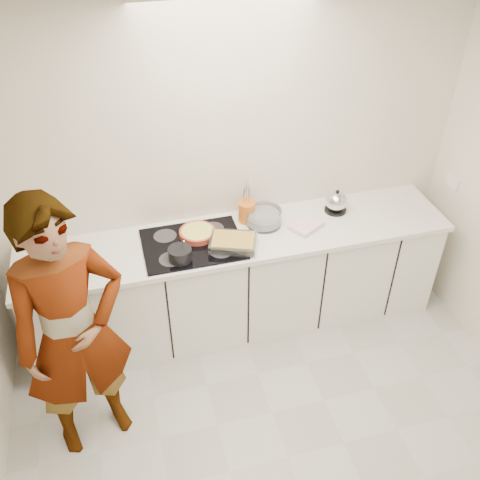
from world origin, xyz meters
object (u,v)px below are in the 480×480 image
object	(u,v)px
tart_dish	(197,233)
cook	(74,334)
baking_dish	(233,242)
mixing_bowl	(264,218)
kettle	(336,202)
hob	(193,244)
saucepan	(180,254)
utensil_crock	(247,212)

from	to	relation	value
tart_dish	cook	world-z (taller)	cook
baking_dish	mixing_bowl	world-z (taller)	mixing_bowl
kettle	cook	distance (m)	2.19
kettle	tart_dish	bearing A→B (deg)	-177.26
hob	saucepan	bearing A→B (deg)	-126.77
saucepan	baking_dish	world-z (taller)	saucepan
hob	utensil_crock	world-z (taller)	utensil_crock
baking_dish	utensil_crock	bearing A→B (deg)	58.31
saucepan	mixing_bowl	world-z (taller)	saucepan
tart_dish	utensil_crock	xyz separation A→B (m)	(0.41, 0.11, 0.04)
saucepan	kettle	world-z (taller)	kettle
kettle	hob	bearing A→B (deg)	-173.31
tart_dish	baking_dish	distance (m)	0.29
tart_dish	saucepan	bearing A→B (deg)	-125.35
tart_dish	mixing_bowl	bearing A→B (deg)	3.47
tart_dish	kettle	xyz separation A→B (m)	(1.12, 0.05, 0.04)
tart_dish	baking_dish	size ratio (longest dim) A/B	0.87
utensil_crock	saucepan	bearing A→B (deg)	-148.86
tart_dish	utensil_crock	bearing A→B (deg)	15.01
mixing_bowl	baking_dish	bearing A→B (deg)	-143.37
baking_dish	kettle	bearing A→B (deg)	15.19
utensil_crock	cook	distance (m)	1.59
mixing_bowl	kettle	distance (m)	0.60
saucepan	utensil_crock	distance (m)	0.68
mixing_bowl	utensil_crock	size ratio (longest dim) A/B	1.90
hob	saucepan	xyz separation A→B (m)	(-0.12, -0.16, 0.05)
mixing_bowl	utensil_crock	distance (m)	0.14
saucepan	baking_dish	xyz separation A→B (m)	(0.39, 0.05, -0.01)
baking_dish	hob	bearing A→B (deg)	159.17
hob	cook	xyz separation A→B (m)	(-0.85, -0.71, 0.03)
saucepan	baking_dish	bearing A→B (deg)	7.30
saucepan	kettle	bearing A→B (deg)	12.83
mixing_bowl	utensil_crock	xyz separation A→B (m)	(-0.11, 0.08, 0.02)
hob	cook	size ratio (longest dim) A/B	0.38
mixing_bowl	saucepan	bearing A→B (deg)	-158.55
tart_dish	cook	distance (m)	1.20
saucepan	kettle	xyz separation A→B (m)	(1.29, 0.29, 0.02)
saucepan	utensil_crock	size ratio (longest dim) A/B	1.23
hob	baking_dish	world-z (taller)	baking_dish
cook	utensil_crock	bearing A→B (deg)	16.06
tart_dish	mixing_bowl	size ratio (longest dim) A/B	1.11
saucepan	tart_dish	bearing A→B (deg)	54.65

